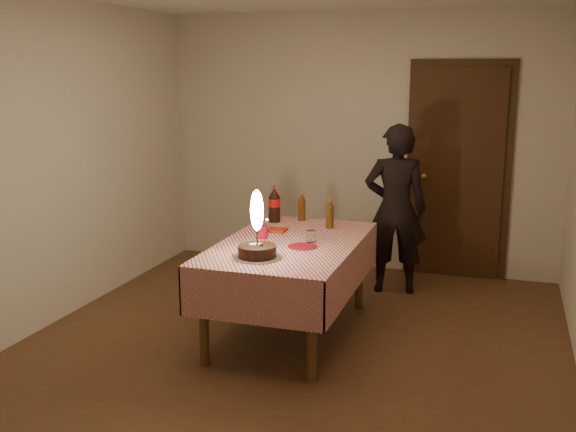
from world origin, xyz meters
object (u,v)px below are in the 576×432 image
at_px(red_plate, 302,247).
at_px(photographer, 395,209).
at_px(red_cup, 262,232).
at_px(amber_bottle_right, 330,214).
at_px(clear_cup, 311,236).
at_px(amber_bottle_left, 302,207).
at_px(dining_table, 290,254).
at_px(birthday_cake, 257,241).
at_px(cola_bottle, 274,204).

bearing_deg(red_plate, photographer, 71.55).
relative_size(red_cup, amber_bottle_right, 0.39).
relative_size(clear_cup, amber_bottle_left, 0.35).
bearing_deg(clear_cup, dining_table, -162.99).
xyz_separation_m(red_cup, clear_cup, (0.40, -0.00, -0.01)).
height_order(birthday_cake, red_plate, birthday_cake).
bearing_deg(clear_cup, red_cup, 179.80).
distance_m(red_plate, amber_bottle_right, 0.67).
height_order(clear_cup, amber_bottle_left, amber_bottle_left).
height_order(red_cup, amber_bottle_right, amber_bottle_right).
distance_m(red_cup, amber_bottle_right, 0.65).
distance_m(birthday_cake, red_cup, 0.57).
xyz_separation_m(amber_bottle_left, photographer, (0.73, 0.53, -0.07)).
height_order(birthday_cake, photographer, photographer).
relative_size(amber_bottle_left, photographer, 0.16).
height_order(cola_bottle, amber_bottle_left, cola_bottle).
bearing_deg(amber_bottle_right, red_plate, -93.22).
bearing_deg(red_plate, clear_cup, 83.58).
bearing_deg(dining_table, amber_bottle_right, 72.32).
xyz_separation_m(cola_bottle, amber_bottle_right, (0.51, -0.08, -0.03)).
distance_m(clear_cup, amber_bottle_left, 0.76).
relative_size(dining_table, cola_bottle, 5.42).
distance_m(dining_table, red_plate, 0.21).
xyz_separation_m(dining_table, cola_bottle, (-0.34, 0.62, 0.25)).
bearing_deg(red_cup, red_plate, -24.01).
bearing_deg(photographer, red_plate, -108.45).
bearing_deg(clear_cup, birthday_cake, -113.77).
bearing_deg(dining_table, birthday_cake, -99.57).
relative_size(red_cup, clear_cup, 1.11).
distance_m(red_plate, photographer, 1.47).
bearing_deg(red_plate, amber_bottle_right, 86.78).
xyz_separation_m(red_cup, cola_bottle, (-0.10, 0.57, 0.10)).
height_order(red_plate, amber_bottle_right, amber_bottle_right).
distance_m(red_plate, clear_cup, 0.17).
distance_m(dining_table, cola_bottle, 0.75).
bearing_deg(clear_cup, amber_bottle_right, 87.87).
bearing_deg(red_cup, cola_bottle, 99.67).
bearing_deg(amber_bottle_left, cola_bottle, -148.67).
xyz_separation_m(birthday_cake, amber_bottle_left, (-0.05, 1.23, -0.00)).
relative_size(red_cup, cola_bottle, 0.31).
xyz_separation_m(birthday_cake, amber_bottle_right, (0.25, 1.03, -0.00)).
distance_m(amber_bottle_right, photographer, 0.85).
bearing_deg(photographer, amber_bottle_left, -144.20).
xyz_separation_m(red_plate, cola_bottle, (-0.48, 0.74, 0.15)).
height_order(red_cup, cola_bottle, cola_bottle).
distance_m(dining_table, birthday_cake, 0.54).
bearing_deg(birthday_cake, amber_bottle_right, 76.11).
distance_m(birthday_cake, amber_bottle_right, 1.06).
distance_m(birthday_cake, photographer, 1.89).
distance_m(cola_bottle, photographer, 1.15).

